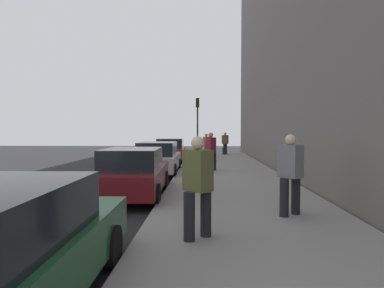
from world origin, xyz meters
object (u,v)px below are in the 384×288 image
Objects in this scene: pedestrian_tan_coat at (206,145)px; pedestrian_olive_coat at (198,184)px; pedestrian_brown_coat at (225,142)px; traffic_light_pole at (198,117)px; parked_car_red at (170,150)px; rolling_suitcase at (224,151)px; pedestrian_burgundy_coat at (211,150)px; parked_car_maroon at (133,173)px; parked_car_silver at (158,158)px; pedestrian_grey_coat at (290,172)px.

pedestrian_tan_coat is 0.92× the size of pedestrian_olive_coat.
pedestrian_brown_coat is 0.40× the size of traffic_light_pole.
pedestrian_tan_coat is 18.27m from pedestrian_olive_coat.
parked_car_red reaches higher than rolling_suitcase.
pedestrian_burgundy_coat is 10.09m from traffic_light_pole.
pedestrian_tan_coat is at bearing 151.82° from rolling_suitcase.
parked_car_silver is (5.44, -0.03, 0.00)m from parked_car_maroon.
parked_car_red is 16.35m from pedestrian_olive_coat.
traffic_light_pole is (20.10, 0.39, 1.97)m from pedestrian_olive_coat.
pedestrian_olive_coat reaches higher than pedestrian_tan_coat.
parked_car_red is at bearing 156.44° from traffic_light_pole.
pedestrian_brown_coat reaches higher than pedestrian_tan_coat.
parked_car_silver is 5.05× the size of rolling_suitcase.
pedestrian_brown_coat is (11.58, -3.82, 0.32)m from parked_car_silver.
parked_car_red is 0.97× the size of traffic_light_pole.
parked_car_maroon is at bearing -179.89° from parked_car_red.
pedestrian_brown_coat is at bearing 0.74° from pedestrian_grey_coat.
parked_car_silver and parked_car_red have the same top height.
parked_car_red is 4.71× the size of rolling_suitcase.
parked_car_maroon is 6.40m from pedestrian_burgundy_coat.
parked_car_red is 4.84m from traffic_light_pole.
parked_car_maroon is 14.11m from pedestrian_tan_coat.
parked_car_silver is 11.70m from rolling_suitcase.
pedestrian_brown_coat is 1.93× the size of rolling_suitcase.
rolling_suitcase is at bearing -4.57° from pedestrian_olive_coat.
pedestrian_brown_coat is (17.01, -3.85, 0.32)m from parked_car_maroon.
pedestrian_grey_coat reaches higher than parked_car_silver.
pedestrian_brown_coat reaches higher than parked_car_maroon.
pedestrian_burgundy_coat is 0.42× the size of traffic_light_pole.
pedestrian_tan_coat is 8.03m from pedestrian_burgundy_coat.
parked_car_maroon is 2.56× the size of pedestrian_brown_coat.
parked_car_red is 2.32× the size of pedestrian_grey_coat.
pedestrian_brown_coat is at bearing -14.40° from rolling_suitcase.
parked_car_red is 3.13m from pedestrian_tan_coat.
pedestrian_grey_coat reaches higher than pedestrian_brown_coat.
traffic_light_pole reaches higher than pedestrian_olive_coat.
parked_car_maroon is 0.98× the size of parked_car_silver.
pedestrian_burgundy_coat is (-8.03, -0.16, 0.08)m from pedestrian_tan_coat.
rolling_suitcase is at bearing 165.60° from pedestrian_brown_coat.
parked_car_maroon is 1.02× the size of traffic_light_pole.
pedestrian_brown_coat is 0.96× the size of pedestrian_burgundy_coat.
pedestrian_brown_coat is at bearing -59.99° from traffic_light_pole.
parked_car_silver is 10.00m from pedestrian_olive_coat.
parked_car_silver is 2.73× the size of pedestrian_tan_coat.
parked_car_red is at bearing 22.75° from pedestrian_burgundy_coat.
pedestrian_brown_coat is at bearing -26.22° from pedestrian_tan_coat.
pedestrian_grey_coat reaches higher than pedestrian_burgundy_coat.
traffic_light_pole is at bearing 19.67° from pedestrian_tan_coat.
pedestrian_brown_coat is at bearing -7.00° from pedestrian_burgundy_coat.
rolling_suitcase is (10.65, -1.24, -0.69)m from pedestrian_burgundy_coat.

